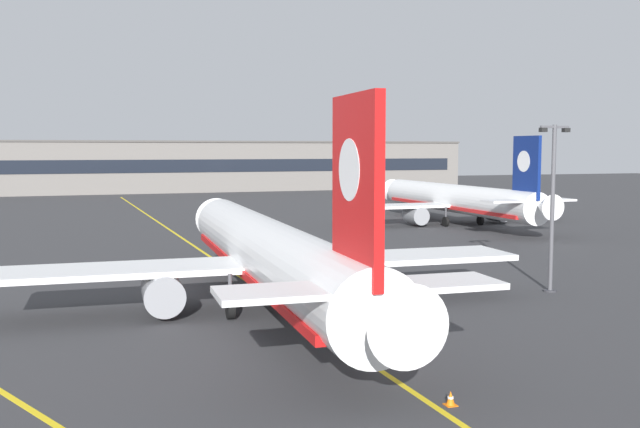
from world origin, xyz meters
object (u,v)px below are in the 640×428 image
airliner_foreground (268,253)px  safety_cone_by_tail (451,399)px  airliner_background (456,200)px  safety_cone_by_nose_gear (237,263)px  apron_lamp_post (552,205)px

airliner_foreground → safety_cone_by_tail: airliner_foreground is taller
airliner_background → safety_cone_by_nose_gear: 40.46m
airliner_background → airliner_foreground: bearing=-132.0°
safety_cone_by_nose_gear → apron_lamp_post: bearing=-44.1°
airliner_background → apron_lamp_post: size_ratio=3.49×
airliner_foreground → airliner_background: 52.27m
airliner_foreground → safety_cone_by_tail: bearing=-82.7°
airliner_background → safety_cone_by_tail: 65.52m
safety_cone_by_nose_gear → safety_cone_by_tail: (0.65, -33.96, 0.00)m
airliner_background → safety_cone_by_tail: size_ratio=70.87×
apron_lamp_post → safety_cone_by_nose_gear: size_ratio=20.30×
safety_cone_by_tail → airliner_foreground: bearing=97.3°
apron_lamp_post → airliner_foreground: bearing=176.9°
airliner_background → safety_cone_by_nose_gear: size_ratio=70.87×
airliner_background → apron_lamp_post: bearing=-111.4°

